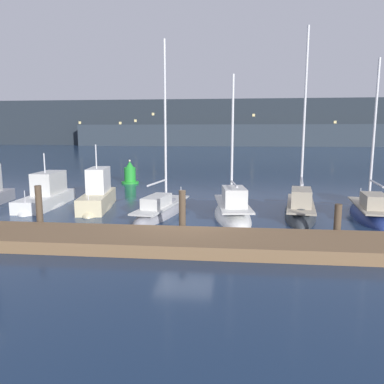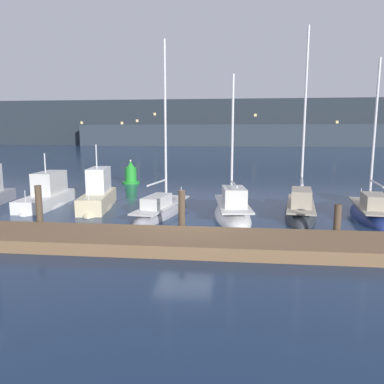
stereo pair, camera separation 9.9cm
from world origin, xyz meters
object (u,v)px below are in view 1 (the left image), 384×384
Objects in this scene: motorboat_berth_2 at (47,200)px; motorboat_berth_3 at (98,201)px; sailboat_berth_7 at (370,215)px; sailboat_berth_4 at (162,212)px; sailboat_berth_6 at (300,212)px; channel_buoy at (130,175)px; sailboat_berth_5 at (232,214)px.

motorboat_berth_3 reaches higher than motorboat_berth_2.
motorboat_berth_3 is 14.35m from sailboat_berth_7.
sailboat_berth_4 is (7.01, -1.45, -0.25)m from motorboat_berth_2.
motorboat_berth_2 is 3.15m from motorboat_berth_3.
channel_buoy is (-11.88, 10.78, 0.59)m from sailboat_berth_6.
sailboat_berth_6 is (10.94, -0.68, -0.27)m from motorboat_berth_3.
sailboat_berth_5 is at bearing -54.24° from channel_buoy.
motorboat_berth_2 is at bearing 175.04° from motorboat_berth_3.
sailboat_berth_5 is 0.75× the size of sailboat_berth_6.
sailboat_berth_5 reaches higher than motorboat_berth_2.
sailboat_berth_5 reaches higher than motorboat_berth_3.
sailboat_berth_4 reaches higher than sailboat_berth_7.
sailboat_berth_5 is 3.58m from sailboat_berth_6.
sailboat_berth_5 is at bearing -11.98° from motorboat_berth_3.
sailboat_berth_4 is 12.28m from channel_buoy.
sailboat_berth_7 is at bearing 1.87° from sailboat_berth_4.
sailboat_berth_6 reaches higher than sailboat_berth_5.
channel_buoy is at bearing 77.36° from motorboat_berth_2.
sailboat_berth_6 is at bearing -3.85° from motorboat_berth_2.
motorboat_berth_3 is 4.06m from sailboat_berth_4.
sailboat_berth_4 reaches higher than sailboat_berth_5.
sailboat_berth_4 is 3.64m from sailboat_berth_5.
channel_buoy is at bearing 137.77° from sailboat_berth_6.
channel_buoy is (2.21, 9.84, 0.36)m from motorboat_berth_2.
sailboat_berth_7 is at bearing -35.66° from channel_buoy.
sailboat_berth_4 is 7.09m from sailboat_berth_6.
channel_buoy is (-8.42, 11.70, 0.54)m from sailboat_berth_5.
motorboat_berth_3 is at bearing -4.96° from motorboat_berth_2.
sailboat_berth_7 is (14.32, -0.84, -0.29)m from motorboat_berth_3.
sailboat_berth_6 reaches higher than channel_buoy.
sailboat_berth_7 reaches higher than sailboat_berth_5.
sailboat_berth_5 is 14.43m from channel_buoy.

